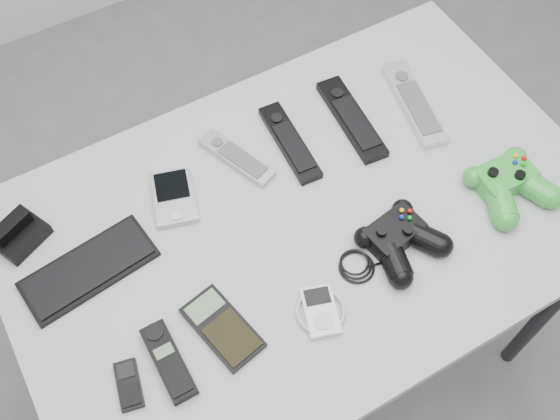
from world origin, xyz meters
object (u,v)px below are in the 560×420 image
remote_silver_a (237,157)px  remote_silver_b (414,103)px  pda (174,197)px  controller_black (400,238)px  controller_green (510,182)px  pda_keyboard (89,269)px  calculator (222,327)px  remote_black_a (290,142)px  remote_black_b (352,118)px  mp3_player (320,311)px  mobile_phone (129,385)px  cordless_handset (169,361)px  desk (306,234)px

remote_silver_a → remote_silver_b: size_ratio=0.74×
pda → remote_silver_b: 0.55m
controller_black → controller_green: controller_green is taller
remote_silver_a → controller_green: bearing=-58.4°
pda_keyboard → calculator: 0.28m
remote_black_a → remote_black_b: same height
remote_black_b → mp3_player: (-0.29, -0.34, -0.00)m
remote_silver_b → mobile_phone: size_ratio=2.77×
mobile_phone → mp3_player: 0.35m
remote_black_a → calculator: remote_black_a is taller
cordless_handset → controller_black: 0.47m
controller_green → mobile_phone: bearing=-178.3°
mobile_phone → calculator: bearing=16.1°
pda → calculator: pda is taller
remote_black_a → mp3_player: bearing=-107.7°
remote_black_b → remote_black_a: bearing=-179.1°
desk → remote_black_a: remote_black_a is taller
remote_black_a → controller_green: 0.45m
pda → remote_black_a: 0.27m
remote_silver_b → mp3_player: remote_silver_b is taller
mp3_player → controller_black: (0.20, 0.05, 0.02)m
remote_black_b → mobile_phone: (-0.63, -0.29, -0.00)m
mobile_phone → calculator: (0.18, 0.01, 0.00)m
remote_silver_a → calculator: bearing=-142.6°
controller_black → controller_green: size_ratio=1.51×
pda_keyboard → remote_silver_a: (0.35, 0.09, 0.00)m
mobile_phone → controller_green: bearing=11.8°
pda → remote_silver_a: same height
remote_black_b → mobile_phone: size_ratio=2.70×
remote_black_a → mp3_player: (-0.14, -0.35, -0.00)m
mobile_phone → controller_black: size_ratio=0.34×
cordless_handset → remote_black_b: bearing=27.7°
desk → mobile_phone: 0.46m
desk → calculator: size_ratio=7.61×
desk → mp3_player: (-0.08, -0.18, 0.08)m
cordless_handset → mp3_player: cordless_handset is taller
pda_keyboard → remote_silver_a: remote_silver_a is taller
mobile_phone → calculator: same height
cordless_handset → calculator: cordless_handset is taller
desk → pda_keyboard: size_ratio=4.71×
remote_black_a → remote_black_b: size_ratio=0.91×
remote_black_a → cordless_handset: bearing=-139.8°
remote_silver_b → mobile_phone: bearing=-148.9°
mobile_phone → cordless_handset: (0.07, 0.00, 0.00)m
remote_black_a → mp3_player: 0.38m
desk → mobile_phone: (-0.43, -0.14, 0.07)m
pda → mp3_player: (0.12, -0.35, -0.00)m
mp3_player → controller_green: size_ratio=0.56×
remote_black_b → cordless_handset: bearing=-147.2°
desk → cordless_handset: (-0.36, -0.13, 0.08)m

